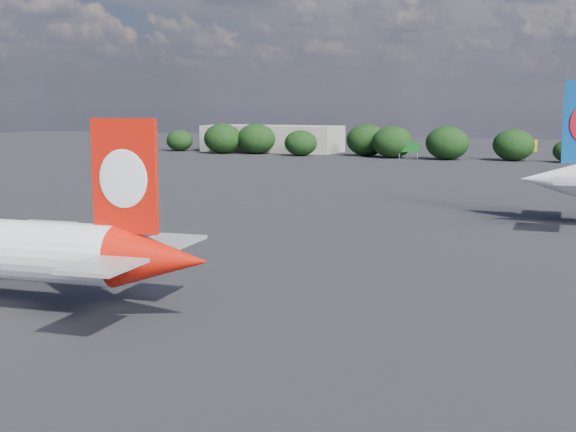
% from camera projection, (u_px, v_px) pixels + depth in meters
% --- Properties ---
extents(ground, '(500.00, 500.00, 0.00)m').
position_uv_depth(ground, '(318.00, 222.00, 101.84)').
color(ground, black).
rests_on(ground, ground).
extents(terminal_building, '(42.00, 16.00, 8.00)m').
position_uv_depth(terminal_building, '(272.00, 139.00, 246.68)').
color(terminal_building, gray).
rests_on(terminal_building, ground).
extents(highway_sign, '(6.00, 0.30, 4.50)m').
position_uv_depth(highway_sign, '(408.00, 147.00, 214.16)').
color(highway_sign, '#14651E').
rests_on(highway_sign, ground).
extents(billboard_yellow, '(5.00, 0.30, 5.50)m').
position_uv_depth(billboard_yellow, '(527.00, 146.00, 208.02)').
color(billboard_yellow, '#F9AE16').
rests_on(billboard_yellow, ground).
extents(horizon_treeline, '(205.01, 15.95, 9.04)m').
position_uv_depth(horizon_treeline, '(473.00, 144.00, 211.18)').
color(horizon_treeline, black).
rests_on(horizon_treeline, ground).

